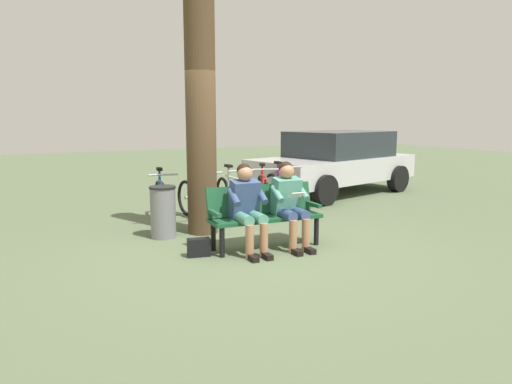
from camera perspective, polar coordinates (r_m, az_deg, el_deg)
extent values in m
plane|color=#566647|center=(6.63, -0.74, -6.89)|extent=(40.00, 40.00, 0.00)
cube|color=#194C2D|center=(6.60, 1.21, -3.15)|extent=(1.62, 0.52, 0.05)
cube|color=#194C2D|center=(6.72, 0.51, -0.88)|extent=(1.60, 0.22, 0.42)
cube|color=#194C2D|center=(6.93, 6.87, -1.48)|extent=(0.08, 0.40, 0.05)
cube|color=#194C2D|center=(6.28, -5.04, -2.56)|extent=(0.08, 0.40, 0.05)
cylinder|color=black|center=(6.85, 7.28, -4.71)|extent=(0.07, 0.07, 0.40)
cylinder|color=black|center=(6.22, -4.11, -6.07)|extent=(0.07, 0.07, 0.40)
cylinder|color=black|center=(7.13, 5.83, -4.13)|extent=(0.07, 0.07, 0.40)
cylinder|color=black|center=(6.53, -5.17, -5.35)|extent=(0.07, 0.07, 0.40)
cube|color=#4C8C7A|center=(6.71, 3.61, -0.49)|extent=(0.39, 0.33, 0.55)
sphere|color=#A87554|center=(6.64, 3.72, 2.50)|extent=(0.21, 0.21, 0.21)
sphere|color=black|center=(6.66, 3.60, 2.84)|extent=(0.20, 0.20, 0.20)
cylinder|color=#334772|center=(6.62, 5.17, -2.57)|extent=(0.17, 0.41, 0.15)
cylinder|color=#A87554|center=(6.51, 6.02, -5.17)|extent=(0.11, 0.11, 0.45)
cube|color=black|center=(6.48, 6.45, -6.99)|extent=(0.10, 0.22, 0.07)
cylinder|color=#4C8C7A|center=(6.69, 5.61, 0.00)|extent=(0.11, 0.31, 0.23)
cylinder|color=#334772|center=(6.53, 3.65, -2.72)|extent=(0.17, 0.41, 0.15)
cylinder|color=#A87554|center=(6.42, 4.48, -5.37)|extent=(0.11, 0.11, 0.45)
cube|color=black|center=(6.38, 4.90, -7.22)|extent=(0.10, 0.22, 0.07)
cylinder|color=#4C8C7A|center=(6.50, 2.57, -0.23)|extent=(0.11, 0.31, 0.23)
cube|color=silver|center=(6.44, 4.88, -0.37)|extent=(0.21, 0.13, 0.09)
cube|color=#334772|center=(6.43, -1.42, -0.89)|extent=(0.39, 0.33, 0.55)
sphere|color=#A87554|center=(6.36, -1.36, 2.23)|extent=(0.21, 0.21, 0.21)
sphere|color=black|center=(6.38, -1.47, 2.58)|extent=(0.20, 0.20, 0.20)
cylinder|color=#4C8C7A|center=(6.33, 0.14, -3.07)|extent=(0.17, 0.41, 0.15)
cylinder|color=#A87554|center=(6.22, 0.92, -5.81)|extent=(0.11, 0.11, 0.45)
cube|color=black|center=(6.19, 1.32, -7.73)|extent=(0.10, 0.22, 0.07)
cylinder|color=#334772|center=(6.39, 0.65, -0.38)|extent=(0.11, 0.31, 0.23)
cylinder|color=#4C8C7A|center=(6.25, -1.52, -3.23)|extent=(0.17, 0.41, 0.15)
cylinder|color=#A87554|center=(6.14, -0.77, -6.01)|extent=(0.11, 0.11, 0.45)
cube|color=black|center=(6.10, -0.38, -7.96)|extent=(0.10, 0.22, 0.07)
cylinder|color=#334772|center=(6.23, -2.67, -0.63)|extent=(0.11, 0.31, 0.23)
cube|color=black|center=(6.32, -6.88, -6.63)|extent=(0.32, 0.20, 0.24)
cylinder|color=#4C3823|center=(7.37, -6.66, 9.22)|extent=(0.46, 0.46, 3.70)
cylinder|color=slate|center=(7.30, -11.12, -2.50)|extent=(0.38, 0.38, 0.76)
cylinder|color=black|center=(7.23, -11.21, 0.57)|extent=(0.40, 0.40, 0.03)
torus|color=black|center=(8.91, 4.43, -0.58)|extent=(0.14, 0.66, 0.66)
cylinder|color=silver|center=(8.91, 4.43, -0.58)|extent=(0.06, 0.07, 0.06)
torus|color=black|center=(9.83, 1.88, 0.36)|extent=(0.14, 0.66, 0.66)
cylinder|color=silver|center=(9.83, 1.88, 0.36)|extent=(0.06, 0.07, 0.06)
cylinder|color=#8C268C|center=(9.32, 3.11, 2.22)|extent=(0.11, 0.63, 0.04)
cylinder|color=#8C268C|center=(9.27, 3.30, 0.94)|extent=(0.11, 0.60, 0.43)
cylinder|color=#8C268C|center=(9.49, 2.66, 1.87)|extent=(0.04, 0.04, 0.55)
cube|color=black|center=(9.46, 2.67, 3.55)|extent=(0.11, 0.23, 0.05)
cylinder|color=#B2B2B7|center=(8.93, 4.19, 3.01)|extent=(0.48, 0.09, 0.03)
torus|color=black|center=(8.50, 1.30, -1.03)|extent=(0.30, 0.64, 0.66)
cylinder|color=silver|center=(8.50, 1.30, -1.03)|extent=(0.07, 0.07, 0.06)
torus|color=black|center=(9.50, 0.51, 0.05)|extent=(0.30, 0.64, 0.66)
cylinder|color=silver|center=(9.50, 0.51, 0.05)|extent=(0.07, 0.07, 0.06)
cylinder|color=#B71414|center=(8.94, 0.89, 1.94)|extent=(0.27, 0.60, 0.04)
cylinder|color=#B71414|center=(8.89, 0.95, 0.60)|extent=(0.26, 0.57, 0.43)
cylinder|color=#B71414|center=(9.13, 0.75, 1.59)|extent=(0.04, 0.04, 0.55)
cube|color=black|center=(9.10, 0.75, 3.34)|extent=(0.16, 0.24, 0.05)
cylinder|color=#B2B2B7|center=(8.52, 1.22, 2.74)|extent=(0.46, 0.21, 0.03)
torus|color=black|center=(8.30, -1.54, -1.27)|extent=(0.09, 0.66, 0.66)
cylinder|color=silver|center=(8.30, -1.54, -1.27)|extent=(0.05, 0.06, 0.06)
torus|color=black|center=(9.23, -4.04, -0.23)|extent=(0.09, 0.66, 0.66)
cylinder|color=silver|center=(9.23, -4.04, -0.23)|extent=(0.05, 0.06, 0.06)
cylinder|color=silver|center=(8.71, -2.88, 1.74)|extent=(0.07, 0.63, 0.04)
cylinder|color=silver|center=(8.66, -2.67, 0.37)|extent=(0.07, 0.60, 0.43)
cylinder|color=silver|center=(8.89, -3.32, 1.37)|extent=(0.04, 0.04, 0.55)
cube|color=black|center=(8.86, -3.34, 3.16)|extent=(0.10, 0.22, 0.05)
cylinder|color=#B2B2B7|center=(8.31, -1.84, 2.57)|extent=(0.48, 0.06, 0.03)
torus|color=black|center=(7.98, -5.20, -1.73)|extent=(0.14, 0.66, 0.66)
cylinder|color=silver|center=(7.98, -5.20, -1.73)|extent=(0.06, 0.07, 0.06)
torus|color=black|center=(8.87, -8.42, -0.70)|extent=(0.14, 0.66, 0.66)
cylinder|color=silver|center=(8.87, -8.42, -0.70)|extent=(0.06, 0.07, 0.06)
cylinder|color=#8C268C|center=(8.36, -6.94, 1.37)|extent=(0.11, 0.63, 0.04)
cylinder|color=#8C268C|center=(8.32, -6.66, -0.05)|extent=(0.11, 0.60, 0.43)
cylinder|color=#8C268C|center=(8.53, -7.50, 0.98)|extent=(0.04, 0.04, 0.55)
cube|color=black|center=(8.50, -7.54, 2.85)|extent=(0.12, 0.23, 0.05)
cylinder|color=#B2B2B7|center=(7.98, -5.61, 2.26)|extent=(0.48, 0.09, 0.03)
torus|color=black|center=(7.88, -10.87, -2.00)|extent=(0.17, 0.66, 0.66)
cylinder|color=silver|center=(7.88, -10.87, -2.00)|extent=(0.06, 0.07, 0.06)
torus|color=black|center=(8.88, -11.67, -0.78)|extent=(0.17, 0.66, 0.66)
cylinder|color=silver|center=(8.88, -11.67, -0.78)|extent=(0.06, 0.07, 0.06)
cylinder|color=#1E519E|center=(8.32, -11.38, 1.22)|extent=(0.15, 0.63, 0.04)
cylinder|color=#1E519E|center=(8.27, -11.27, -0.22)|extent=(0.14, 0.59, 0.43)
cylinder|color=#1E519E|center=(8.51, -11.50, 0.85)|extent=(0.04, 0.04, 0.55)
cube|color=black|center=(8.48, -11.56, 2.72)|extent=(0.13, 0.23, 0.05)
cylinder|color=#B2B2B7|center=(7.90, -11.08, 2.06)|extent=(0.48, 0.11, 0.03)
cube|color=silver|center=(11.43, 9.31, 2.82)|extent=(4.51, 2.75, 0.55)
cube|color=#262D33|center=(11.54, 10.01, 5.72)|extent=(2.64, 2.16, 0.60)
cylinder|color=black|center=(9.86, 8.27, 0.23)|extent=(0.67, 0.37, 0.64)
cylinder|color=black|center=(11.10, 1.18, 1.31)|extent=(0.67, 0.37, 0.64)
cylinder|color=black|center=(12.05, 16.72, 1.55)|extent=(0.67, 0.37, 0.64)
cylinder|color=black|center=(13.08, 10.03, 2.37)|extent=(0.67, 0.37, 0.64)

